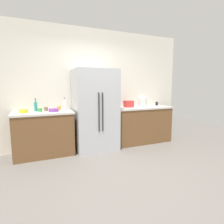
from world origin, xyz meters
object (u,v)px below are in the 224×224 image
Objects in this scene: cup_b at (59,108)px; toaster at (129,104)px; refrigerator at (95,110)px; bottle_a at (36,106)px; rice_cooker at (142,101)px; cup_c at (40,110)px; bowl_b at (54,110)px; cup_d at (46,109)px; bottle_b at (65,105)px; cup_a at (157,104)px; bowl_a at (24,111)px.

toaster is at bearing -3.08° from cup_b.
refrigerator reaches higher than bottle_a.
rice_cooker is at bearing -5.46° from cup_b.
cup_b is (-2.02, 0.19, -0.10)m from rice_cooker.
toaster is 2.07m from cup_c.
refrigerator reaches higher than rice_cooker.
cup_d is at bearing 123.14° from bowl_b.
rice_cooker reaches higher than cup_d.
refrigerator is 6.73× the size of bottle_a.
cup_c is (-0.51, -0.03, -0.07)m from bottle_b.
bowl_b is (-0.90, 0.02, 0.04)m from refrigerator.
cup_a is (3.06, -0.02, -0.05)m from bottle_a.
refrigerator is 10.62× the size of bowl_a.
cup_d is at bearing 179.44° from cup_a.
bowl_b is at bearing -153.98° from bottle_b.
toaster is 0.92m from cup_a.
toaster is 1.68m from cup_b.
bottle_b is (0.58, -0.07, 0.01)m from bottle_a.
cup_b is at bearing 176.92° from toaster.
refrigerator is 1.26m from rice_cooker.
refrigerator is 1.46m from bowl_a.
refrigerator is 8.28× the size of toaster.
bottle_a is (-2.15, 0.09, 0.02)m from toaster.
cup_c is (-2.41, 0.09, -0.11)m from rice_cooker.
toaster is at bearing -2.43° from bottle_a.
bottle_b is (-1.57, 0.02, 0.03)m from toaster.
toaster is 2.65× the size of cup_d.
cup_d is at bearing 177.50° from cup_b.
refrigerator is 6.64× the size of bottle_b.
cup_c is (-0.39, -0.10, -0.01)m from cup_b.
bottle_b is at bearing -7.17° from bottle_a.
cup_a is 2.73m from bowl_b.
refrigerator is 21.91× the size of cup_d.
cup_b is 0.71m from bowl_a.
bowl_b is at bearing -19.56° from cup_c.
bowl_b is at bearing 180.00° from rice_cooker.
cup_d is 0.24m from bowl_b.
rice_cooker reaches higher than bowl_b.
toaster is at bearing -0.66° from bottle_b.
bowl_b is (-2.72, -0.18, -0.02)m from cup_a.
cup_c reaches higher than bowl_a.
refrigerator is 1.16m from cup_c.
cup_b reaches higher than bowl_a.
bottle_a is 0.47m from cup_b.
bottle_b is 0.29m from bowl_b.
cup_d is (-1.95, 0.10, -0.04)m from toaster.
cup_c is 0.17m from cup_d.
bowl_a is at bearing 173.43° from bowl_b.
bottle_a reaches higher than cup_b.
bottle_b is at bearing -12.46° from cup_d.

